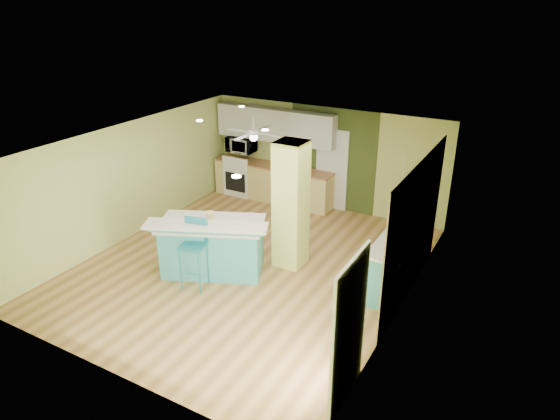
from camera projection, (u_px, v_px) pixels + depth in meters
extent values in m
cube|color=olive|center=(249.00, 266.00, 9.84)|extent=(6.00, 7.00, 0.01)
cube|color=white|center=(246.00, 143.00, 8.84)|extent=(6.00, 7.00, 0.01)
cube|color=#B9C66A|center=(325.00, 158.00, 12.14)|extent=(6.00, 0.01, 2.50)
cube|color=#B9C66A|center=(104.00, 300.00, 6.54)|extent=(6.00, 0.01, 2.50)
cube|color=#B9C66A|center=(130.00, 181.00, 10.68)|extent=(0.01, 7.00, 2.50)
cube|color=#B9C66A|center=(406.00, 244.00, 8.00)|extent=(0.01, 7.00, 2.50)
cube|color=#8A704F|center=(415.00, 229.00, 8.49)|extent=(0.02, 3.40, 2.50)
cube|color=#39481D|center=(333.00, 159.00, 12.04)|extent=(2.20, 0.02, 2.50)
cube|color=silver|center=(332.00, 170.00, 12.12)|extent=(0.82, 0.05, 2.00)
cube|color=white|center=(349.00, 331.00, 6.25)|extent=(0.04, 1.08, 2.10)
cube|color=#CBD361|center=(291.00, 205.00, 9.45)|extent=(0.55, 0.55, 2.50)
cube|color=#D5BF6F|center=(273.00, 183.00, 12.80)|extent=(3.20, 0.60, 0.90)
cube|color=#995F34|center=(273.00, 166.00, 12.61)|extent=(3.25, 0.63, 0.04)
cube|color=silver|center=(242.00, 177.00, 13.23)|extent=(0.76, 0.64, 0.90)
cube|color=black|center=(235.00, 182.00, 12.97)|extent=(0.59, 0.02, 0.50)
cube|color=silver|center=(235.00, 161.00, 12.77)|extent=(0.76, 0.06, 0.18)
cube|color=silver|center=(275.00, 125.00, 12.30)|extent=(3.20, 0.34, 0.80)
imported|color=white|center=(241.00, 144.00, 12.87)|extent=(0.70, 0.48, 0.39)
cylinder|color=white|center=(253.00, 123.00, 11.01)|extent=(0.03, 0.03, 0.40)
cylinder|color=white|center=(254.00, 132.00, 11.09)|extent=(0.24, 0.24, 0.10)
sphere|color=white|center=(254.00, 137.00, 11.14)|extent=(0.18, 0.18, 0.18)
cylinder|color=silver|center=(403.00, 171.00, 8.38)|extent=(0.01, 0.01, 0.62)
sphere|color=white|center=(401.00, 189.00, 8.50)|extent=(0.14, 0.14, 0.14)
cube|color=brown|center=(418.00, 209.00, 8.54)|extent=(0.03, 0.90, 0.70)
cube|color=teal|center=(213.00, 248.00, 9.49)|extent=(2.05, 1.58, 0.97)
cube|color=beige|center=(211.00, 224.00, 9.29)|extent=(2.19, 1.72, 0.05)
cube|color=teal|center=(206.00, 229.00, 8.85)|extent=(1.95, 0.98, 0.14)
cube|color=beige|center=(206.00, 226.00, 8.83)|extent=(2.20, 1.31, 0.04)
cylinder|color=teal|center=(181.00, 270.00, 8.87)|extent=(0.03, 0.03, 0.82)
cylinder|color=teal|center=(199.00, 273.00, 8.78)|extent=(0.03, 0.03, 0.82)
cylinder|color=teal|center=(190.00, 261.00, 9.19)|extent=(0.03, 0.03, 0.82)
cylinder|color=teal|center=(208.00, 264.00, 9.10)|extent=(0.03, 0.03, 0.82)
cube|color=teal|center=(193.00, 246.00, 8.82)|extent=(0.52, 0.52, 0.03)
cube|color=teal|center=(197.00, 229.00, 8.89)|extent=(0.43, 0.13, 0.46)
cube|color=teal|center=(393.00, 268.00, 8.86)|extent=(0.60, 1.45, 0.93)
cube|color=silver|center=(395.00, 243.00, 8.66)|extent=(0.64, 1.51, 0.04)
imported|color=#392317|center=(293.00, 169.00, 12.25)|extent=(0.31, 0.31, 0.07)
cylinder|color=yellow|center=(210.00, 216.00, 9.33)|extent=(0.15, 0.15, 0.17)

